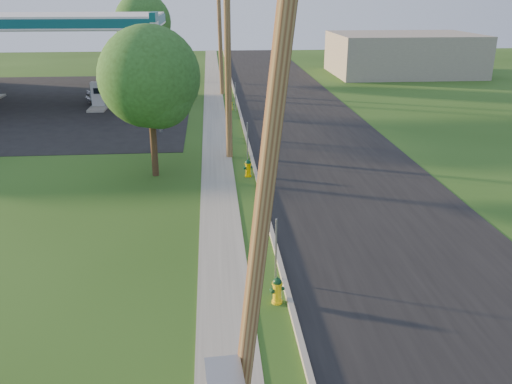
% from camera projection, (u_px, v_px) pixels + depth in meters
% --- Properties ---
extents(ground_plane, '(140.00, 140.00, 0.00)m').
position_uv_depth(ground_plane, '(287.00, 380.00, 11.75)').
color(ground_plane, '#234614').
rests_on(ground_plane, ground).
extents(road, '(8.00, 120.00, 0.02)m').
position_uv_depth(road, '(365.00, 204.00, 21.44)').
color(road, black).
rests_on(road, ground).
extents(curb, '(0.15, 120.00, 0.15)m').
position_uv_depth(curb, '(264.00, 206.00, 21.11)').
color(curb, gray).
rests_on(curb, ground).
extents(sidewalk, '(1.50, 120.00, 0.03)m').
position_uv_depth(sidewalk, '(220.00, 209.00, 20.99)').
color(sidewalk, gray).
rests_on(sidewalk, ground).
extents(forecourt, '(26.00, 28.00, 0.02)m').
position_uv_depth(forecourt, '(16.00, 104.00, 40.39)').
color(forecourt, black).
rests_on(forecourt, ground).
extents(utility_pole_near, '(1.40, 0.32, 9.48)m').
position_uv_depth(utility_pole_near, '(265.00, 189.00, 9.10)').
color(utility_pole_near, brown).
rests_on(utility_pole_near, ground).
extents(utility_pole_mid, '(1.40, 0.32, 9.80)m').
position_uv_depth(utility_pole_mid, '(228.00, 58.00, 25.86)').
color(utility_pole_mid, brown).
rests_on(utility_pole_mid, ground).
extents(utility_pole_far, '(1.40, 0.32, 9.50)m').
position_uv_depth(utility_pole_far, '(220.00, 33.00, 42.73)').
color(utility_pole_far, brown).
rests_on(utility_pole_far, ground).
extents(sign_post_near, '(0.05, 0.04, 2.00)m').
position_uv_depth(sign_post_near, '(276.00, 251.00, 15.35)').
color(sign_post_near, gray).
rests_on(sign_post_near, ground).
extents(sign_post_mid, '(0.05, 0.04, 2.00)m').
position_uv_depth(sign_post_mid, '(247.00, 143.00, 26.37)').
color(sign_post_mid, gray).
rests_on(sign_post_mid, ground).
extents(sign_post_far, '(0.05, 0.04, 2.00)m').
position_uv_depth(sign_post_far, '(235.00, 97.00, 37.77)').
color(sign_post_far, gray).
rests_on(sign_post_far, ground).
extents(gas_canopy, '(18.18, 9.18, 6.40)m').
position_uv_depth(gas_canopy, '(32.00, 22.00, 38.50)').
color(gas_canopy, silver).
rests_on(gas_canopy, ground).
extents(fuel_pump_ne, '(1.20, 3.20, 1.90)m').
position_uv_depth(fuel_pump_ne, '(99.00, 98.00, 38.78)').
color(fuel_pump_ne, gray).
rests_on(fuel_pump_ne, ground).
extents(fuel_pump_se, '(1.20, 3.20, 1.90)m').
position_uv_depth(fuel_pump_se, '(108.00, 89.00, 42.52)').
color(fuel_pump_se, gray).
rests_on(fuel_pump_se, ground).
extents(price_pylon, '(0.34, 2.04, 6.85)m').
position_uv_depth(price_pylon, '(155.00, 38.00, 30.53)').
color(price_pylon, gray).
rests_on(price_pylon, ground).
extents(distant_building, '(14.00, 10.00, 4.00)m').
position_uv_depth(distant_building, '(403.00, 54.00, 54.50)').
color(distant_building, gray).
rests_on(distant_building, ground).
extents(tree_verge, '(4.41, 4.41, 6.68)m').
position_uv_depth(tree_verge, '(152.00, 81.00, 23.28)').
color(tree_verge, '#362418').
rests_on(tree_verge, ground).
extents(tree_lot, '(5.20, 5.20, 7.88)m').
position_uv_depth(tree_lot, '(144.00, 24.00, 50.14)').
color(tree_lot, '#362418').
rests_on(tree_lot, ground).
extents(hydrant_near, '(0.41, 0.37, 0.79)m').
position_uv_depth(hydrant_near, '(277.00, 290.00, 14.53)').
color(hydrant_near, yellow).
rests_on(hydrant_near, ground).
extents(hydrant_mid, '(0.43, 0.38, 0.82)m').
position_uv_depth(hydrant_mid, '(248.00, 168.00, 24.54)').
color(hydrant_mid, '#E3B800').
rests_on(hydrant_mid, ground).
extents(hydrant_far, '(0.38, 0.34, 0.73)m').
position_uv_depth(hydrant_far, '(231.00, 105.00, 38.52)').
color(hydrant_far, yellow).
rests_on(hydrant_far, ground).
extents(car_silver, '(4.50, 3.20, 1.42)m').
position_uv_depth(car_silver, '(115.00, 93.00, 41.04)').
color(car_silver, silver).
rests_on(car_silver, ground).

